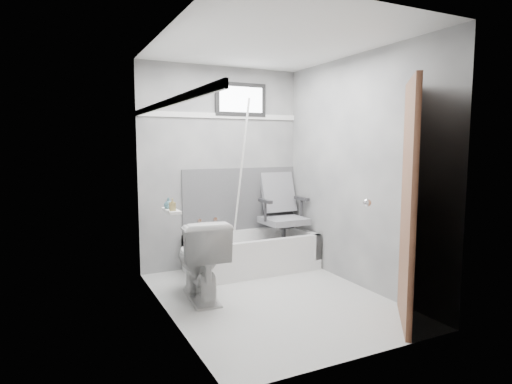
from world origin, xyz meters
TOP-DOWN VIEW (x-y plane):
  - floor at (0.00, 0.00)m, footprint 2.60×2.60m
  - ceiling at (0.00, 0.00)m, footprint 2.60×2.60m
  - wall_back at (0.00, 1.30)m, footprint 2.00×0.02m
  - wall_front at (0.00, -1.30)m, footprint 2.00×0.02m
  - wall_left at (-1.00, 0.00)m, footprint 0.02×2.60m
  - wall_right at (1.00, 0.00)m, footprint 0.02×2.60m
  - bathtub at (0.23, 0.93)m, footprint 1.50×0.70m
  - office_chair at (0.69, 0.98)m, footprint 0.59×0.59m
  - toilet at (-0.62, 0.30)m, footprint 0.51×0.83m
  - door at (0.98, -1.28)m, footprint 0.78×0.78m
  - window at (0.25, 1.29)m, footprint 0.66×0.04m
  - backerboard at (0.25, 1.29)m, footprint 1.50×0.02m
  - trim_back at (0.00, 1.29)m, footprint 2.00×0.02m
  - trim_left at (-0.99, 0.00)m, footprint 0.02×2.60m
  - pole at (0.14, 1.06)m, footprint 0.02×0.54m
  - shelf at (-0.93, 0.15)m, footprint 0.10×0.32m
  - soap_bottle_a at (-0.94, 0.07)m, footprint 0.05×0.05m
  - soap_bottle_b at (-0.94, 0.21)m, footprint 0.11×0.11m
  - faucet at (-0.20, 1.27)m, footprint 0.26×0.10m

SIDE VIEW (x-z plane):
  - floor at x=0.00m, z-range 0.00..0.00m
  - bathtub at x=0.23m, z-range 0.00..0.42m
  - toilet at x=-0.62m, z-range 0.00..0.77m
  - faucet at x=-0.20m, z-range 0.47..0.63m
  - office_chair at x=0.69m, z-range 0.12..1.13m
  - backerboard at x=0.25m, z-range 0.41..1.19m
  - shelf at x=-0.93m, z-range 0.89..0.91m
  - soap_bottle_b at x=-0.94m, z-range 0.91..1.01m
  - soap_bottle_a at x=-0.94m, z-range 0.91..1.02m
  - door at x=0.98m, z-range 0.00..2.00m
  - pole at x=0.14m, z-range 0.11..1.99m
  - wall_back at x=0.00m, z-range 0.00..2.40m
  - wall_front at x=0.00m, z-range 0.00..2.40m
  - wall_left at x=-1.00m, z-range 0.00..2.40m
  - wall_right at x=1.00m, z-range 0.00..2.40m
  - trim_back at x=0.00m, z-range 1.79..1.85m
  - trim_left at x=-0.99m, z-range 1.79..1.85m
  - window at x=0.25m, z-range 1.82..2.22m
  - ceiling at x=0.00m, z-range 2.40..2.40m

